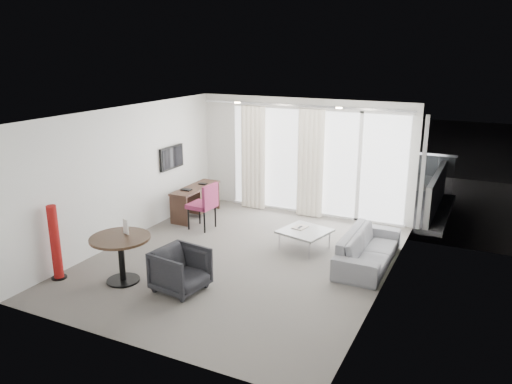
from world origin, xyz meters
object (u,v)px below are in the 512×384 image
at_px(rattan_chair_b, 379,189).
at_px(round_table, 122,259).
at_px(desk, 196,202).
at_px(tub_armchair, 181,270).
at_px(red_lamp, 55,243).
at_px(rattan_chair_a, 365,191).
at_px(desk_chair, 202,206).
at_px(sofa, 368,249).
at_px(coffee_table, 305,239).

bearing_deg(rattan_chair_b, round_table, -111.26).
bearing_deg(desk, tub_armchair, -61.24).
bearing_deg(desk, red_lamp, -95.04).
distance_m(red_lamp, rattan_chair_a, 6.84).
xyz_separation_m(desk_chair, rattan_chair_a, (2.74, 2.76, -0.04)).
height_order(red_lamp, rattan_chair_b, red_lamp).
relative_size(rattan_chair_a, rattan_chair_b, 1.23).
distance_m(desk, sofa, 4.20).
height_order(desk, desk_chair, desk_chair).
relative_size(desk_chair, rattan_chair_a, 1.08).
xyz_separation_m(desk_chair, red_lamp, (-0.87, -3.05, 0.14)).
bearing_deg(tub_armchair, desk_chair, 32.57).
bearing_deg(coffee_table, desk, 165.70).
distance_m(desk_chair, sofa, 3.57).
bearing_deg(rattan_chair_b, desk, -138.29).
height_order(sofa, rattan_chair_b, rattan_chair_b).
bearing_deg(desk_chair, rattan_chair_b, 51.84).
bearing_deg(desk, rattan_chair_b, 38.22).
bearing_deg(round_table, coffee_table, 49.86).
height_order(tub_armchair, rattan_chair_b, rattan_chair_b).
bearing_deg(round_table, rattan_chair_a, 64.55).
distance_m(red_lamp, coffee_table, 4.36).
height_order(round_table, rattan_chair_a, rattan_chair_a).
relative_size(tub_armchair, sofa, 0.38).
bearing_deg(desk_chair, red_lamp, -102.92).
bearing_deg(desk, coffee_table, -14.30).
height_order(desk, red_lamp, red_lamp).
bearing_deg(red_lamp, tub_armchair, 14.39).
height_order(sofa, rattan_chair_a, rattan_chair_a).
bearing_deg(desk, sofa, -12.25).
distance_m(desk, desk_chair, 0.84).
bearing_deg(rattan_chair_a, rattan_chair_b, 74.41).
relative_size(red_lamp, sofa, 0.64).
distance_m(coffee_table, rattan_chair_a, 2.91).
bearing_deg(tub_armchair, round_table, 105.94).
xyz_separation_m(desk_chair, rattan_chair_b, (2.94, 3.37, -0.12)).
bearing_deg(sofa, tub_armchair, 133.50).
bearing_deg(rattan_chair_a, round_table, -112.94).
bearing_deg(sofa, rattan_chair_a, 15.04).
xyz_separation_m(tub_armchair, rattan_chair_b, (1.76, 5.89, 0.03)).
relative_size(coffee_table, rattan_chair_b, 1.11).
bearing_deg(red_lamp, rattan_chair_a, 58.13).
height_order(desk, rattan_chair_b, rattan_chair_b).
distance_m(desk, coffee_table, 2.96).
height_order(desk_chair, sofa, desk_chair).
relative_size(desk, sofa, 0.74).
distance_m(desk_chair, coffee_table, 2.34).
height_order(red_lamp, coffee_table, red_lamp).
bearing_deg(red_lamp, coffee_table, 42.68).
relative_size(coffee_table, sofa, 0.42).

